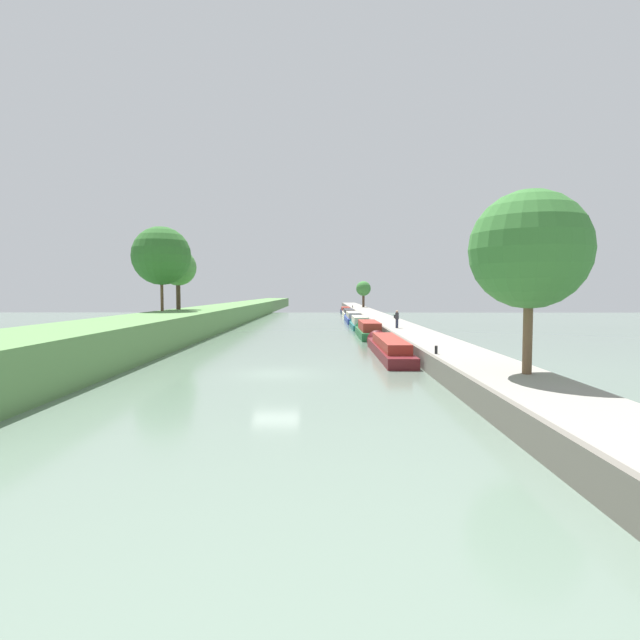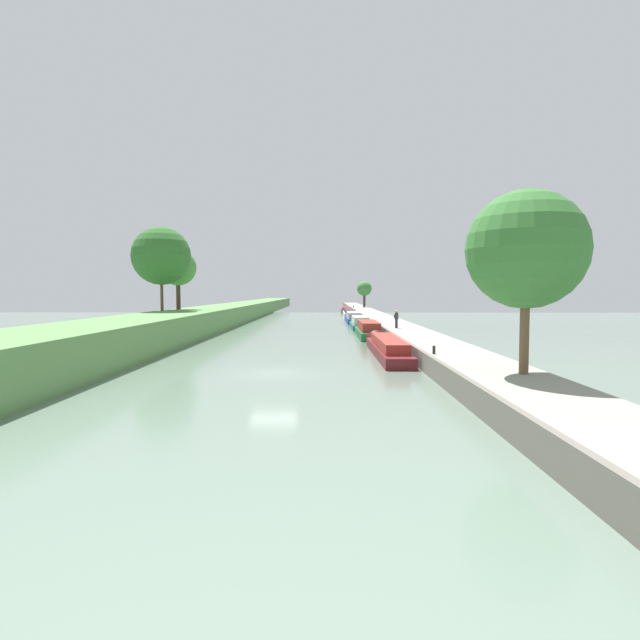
# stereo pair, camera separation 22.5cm
# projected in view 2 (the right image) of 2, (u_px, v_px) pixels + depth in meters

# --- Properties ---
(ground_plane) EXTENTS (160.00, 160.00, 0.00)m
(ground_plane) POSITION_uv_depth(u_px,v_px,m) (274.00, 374.00, 27.19)
(ground_plane) COLOR slate
(left_grassy_bank) EXTENTS (6.61, 260.00, 2.41)m
(left_grassy_bank) POSITION_uv_depth(u_px,v_px,m) (57.00, 351.00, 27.26)
(left_grassy_bank) COLOR #5B894C
(left_grassy_bank) RESTS_ON ground_plane
(right_towpath) EXTENTS (3.79, 260.00, 1.02)m
(right_towpath) POSITION_uv_depth(u_px,v_px,m) (466.00, 365.00, 27.05)
(right_towpath) COLOR gray
(right_towpath) RESTS_ON ground_plane
(stone_quay) EXTENTS (0.25, 260.00, 1.07)m
(stone_quay) POSITION_uv_depth(u_px,v_px,m) (428.00, 364.00, 27.07)
(stone_quay) COLOR #6B665B
(stone_quay) RESTS_ON ground_plane
(narrowboat_maroon) EXTENTS (1.81, 14.32, 1.83)m
(narrowboat_maroon) POSITION_uv_depth(u_px,v_px,m) (386.00, 347.00, 35.29)
(narrowboat_maroon) COLOR maroon
(narrowboat_maroon) RESTS_ON ground_plane
(narrowboat_green) EXTENTS (2.04, 11.05, 2.18)m
(narrowboat_green) POSITION_uv_depth(u_px,v_px,m) (368.00, 330.00, 49.75)
(narrowboat_green) COLOR #1E6033
(narrowboat_green) RESTS_ON ground_plane
(narrowboat_teal) EXTENTS (1.96, 10.18, 2.13)m
(narrowboat_teal) POSITION_uv_depth(u_px,v_px,m) (359.00, 323.00, 61.41)
(narrowboat_teal) COLOR #195B60
(narrowboat_teal) RESTS_ON ground_plane
(narrowboat_blue) EXTENTS (1.98, 13.59, 2.09)m
(narrowboat_blue) POSITION_uv_depth(u_px,v_px,m) (353.00, 318.00, 74.22)
(narrowboat_blue) COLOR #283D93
(narrowboat_blue) RESTS_ON ground_plane
(narrowboat_cream) EXTENTS (1.88, 12.94, 1.91)m
(narrowboat_cream) POSITION_uv_depth(u_px,v_px,m) (349.00, 313.00, 88.98)
(narrowboat_cream) COLOR beige
(narrowboat_cream) RESTS_ON ground_plane
(narrowboat_navy) EXTENTS (1.82, 11.83, 1.89)m
(narrowboat_navy) POSITION_uv_depth(u_px,v_px,m) (346.00, 311.00, 102.52)
(narrowboat_navy) COLOR #141E42
(narrowboat_navy) RESTS_ON ground_plane
(tree_rightbank_near) EXTENTS (4.86, 4.86, 7.55)m
(tree_rightbank_near) POSITION_uv_depth(u_px,v_px,m) (526.00, 250.00, 20.56)
(tree_rightbank_near) COLOR brown
(tree_rightbank_near) RESTS_ON right_towpath
(tree_rightbank_midnear) EXTENTS (3.25, 3.25, 5.72)m
(tree_rightbank_midnear) POSITION_uv_depth(u_px,v_px,m) (364.00, 289.00, 111.43)
(tree_rightbank_midnear) COLOR #4C3828
(tree_rightbank_midnear) RESTS_ON right_towpath
(tree_leftbank_downstream) EXTENTS (6.03, 6.03, 8.72)m
(tree_leftbank_downstream) POSITION_uv_depth(u_px,v_px,m) (161.00, 256.00, 52.16)
(tree_leftbank_downstream) COLOR brown
(tree_leftbank_downstream) RESTS_ON left_grassy_bank
(tree_leftbank_upstream) EXTENTS (4.10, 4.10, 6.79)m
(tree_leftbank_upstream) POSITION_uv_depth(u_px,v_px,m) (178.00, 268.00, 56.71)
(tree_leftbank_upstream) COLOR #4C3828
(tree_leftbank_upstream) RESTS_ON left_grassy_bank
(person_walking) EXTENTS (0.34, 0.34, 1.66)m
(person_walking) POSITION_uv_depth(u_px,v_px,m) (396.00, 319.00, 47.04)
(person_walking) COLOR #282D42
(person_walking) RESTS_ON right_towpath
(mooring_bollard_near) EXTENTS (0.16, 0.16, 0.45)m
(mooring_bollard_near) POSITION_uv_depth(u_px,v_px,m) (434.00, 350.00, 27.52)
(mooring_bollard_near) COLOR black
(mooring_bollard_near) RESTS_ON right_towpath
(mooring_bollard_far) EXTENTS (0.16, 0.16, 0.45)m
(mooring_bollard_far) POSITION_uv_depth(u_px,v_px,m) (353.00, 307.00, 107.81)
(mooring_bollard_far) COLOR black
(mooring_bollard_far) RESTS_ON right_towpath
(park_bench) EXTENTS (0.44, 1.50, 0.47)m
(park_bench) POSITION_uv_depth(u_px,v_px,m) (396.00, 316.00, 64.10)
(park_bench) COLOR #333338
(park_bench) RESTS_ON right_towpath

